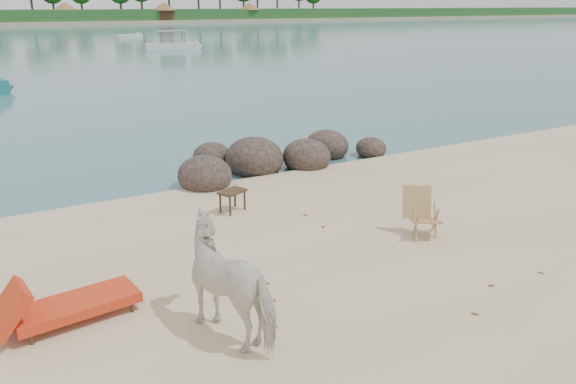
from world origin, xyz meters
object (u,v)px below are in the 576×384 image
Objects in this scene: boulders at (271,159)px; lounge_chair at (76,300)px; deck_chair at (426,215)px; cow at (235,281)px; side_table at (233,202)px.

boulders is 3.11× the size of lounge_chair.
boulders is 7.03× the size of deck_chair.
cow reaches higher than deck_chair.
boulders is at bearing 35.78° from lounge_chair.
cow is 0.86× the size of lounge_chair.
cow is 4.62m from deck_chair.
side_table is at bearing -133.01° from cow.
cow reaches higher than boulders.
cow is 3.12× the size of side_table.
side_table is at bearing 30.82° from lounge_chair.
cow is at bearing -132.42° from deck_chair.
cow is 2.32m from lounge_chair.
boulders is 3.63m from side_table.
deck_chair is at bearing 175.39° from cow.
lounge_chair is at bearing -137.38° from boulders.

